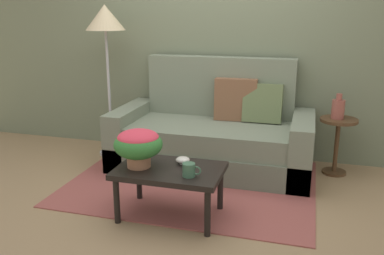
% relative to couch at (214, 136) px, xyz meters
% --- Properties ---
extents(ground_plane, '(14.00, 14.00, 0.00)m').
position_rel_couch_xyz_m(ground_plane, '(-0.10, -0.66, -0.33)').
color(ground_plane, '#997A56').
extents(wall_back, '(6.40, 0.12, 2.83)m').
position_rel_couch_xyz_m(wall_back, '(-0.10, 0.50, 1.08)').
color(wall_back, slate).
rests_on(wall_back, ground).
extents(area_rug, '(2.28, 1.73, 0.01)m').
position_rel_couch_xyz_m(area_rug, '(-0.10, -0.50, -0.33)').
color(area_rug, '#994C47').
rests_on(area_rug, ground).
extents(couch, '(2.01, 0.95, 1.12)m').
position_rel_couch_xyz_m(couch, '(0.00, 0.00, 0.00)').
color(couch, '#626B59').
rests_on(couch, ground).
extents(coffee_table, '(0.83, 0.54, 0.41)m').
position_rel_couch_xyz_m(coffee_table, '(-0.08, -1.18, 0.02)').
color(coffee_table, black).
rests_on(coffee_table, ground).
extents(side_table, '(0.36, 0.36, 0.57)m').
position_rel_couch_xyz_m(side_table, '(1.22, 0.13, 0.06)').
color(side_table, '#4C331E').
rests_on(side_table, ground).
extents(floor_lamp, '(0.42, 0.42, 1.65)m').
position_rel_couch_xyz_m(floor_lamp, '(-1.21, 0.06, 1.09)').
color(floor_lamp, '#B2B2B7').
rests_on(floor_lamp, ground).
extents(potted_plant, '(0.38, 0.38, 0.30)m').
position_rel_couch_xyz_m(potted_plant, '(-0.32, -1.22, 0.26)').
color(potted_plant, '#A36B4C').
rests_on(potted_plant, coffee_table).
extents(coffee_mug, '(0.14, 0.10, 0.10)m').
position_rel_couch_xyz_m(coffee_mug, '(0.11, -1.30, 0.13)').
color(coffee_mug, '#3D664C').
rests_on(coffee_mug, coffee_table).
extents(snack_bowl, '(0.11, 0.11, 0.06)m').
position_rel_couch_xyz_m(snack_bowl, '(-0.01, -1.07, 0.11)').
color(snack_bowl, silver).
rests_on(snack_bowl, coffee_table).
extents(table_vase, '(0.12, 0.12, 0.25)m').
position_rel_couch_xyz_m(table_vase, '(1.20, 0.14, 0.34)').
color(table_vase, '#934C42').
rests_on(table_vase, side_table).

